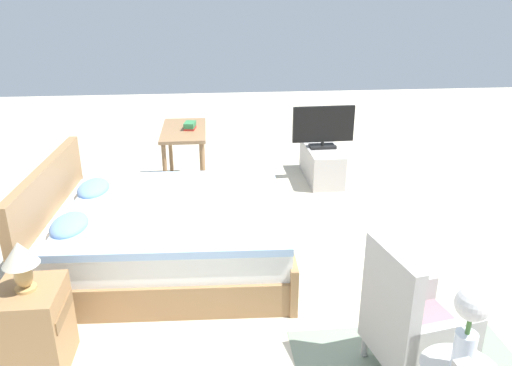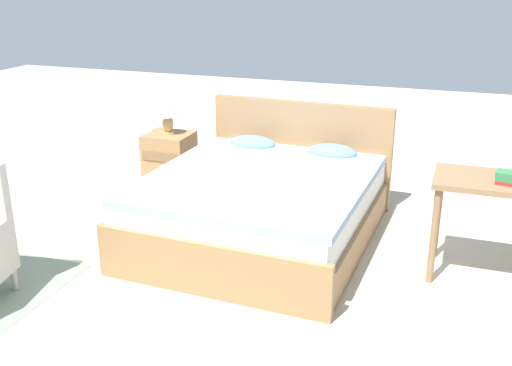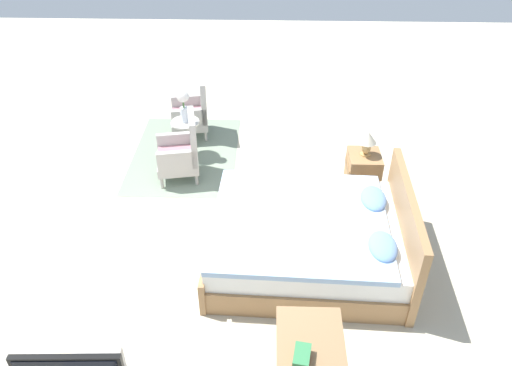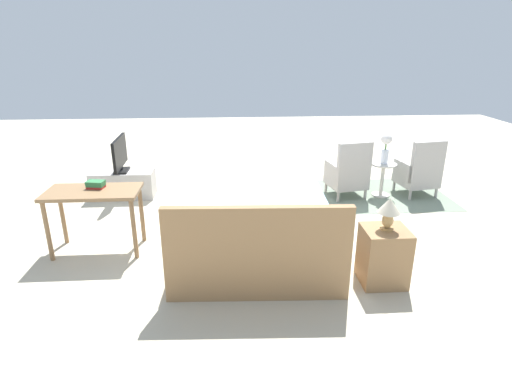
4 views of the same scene
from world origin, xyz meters
TOP-DOWN VIEW (x-y plane):
  - ground_plane at (0.00, 0.00)m, footprint 16.00×16.00m
  - bed at (0.24, 0.90)m, footprint 1.82×2.15m
  - nightstand at (-1.00, 1.63)m, footprint 0.44×0.41m
  - table_lamp at (-1.00, 1.63)m, footprint 0.22×0.22m
  - vanity_desk at (2.08, 0.77)m, footprint 1.04×0.52m
  - book_stack at (2.06, 0.70)m, footprint 0.21×0.15m

SIDE VIEW (x-z plane):
  - ground_plane at x=0.00m, z-range 0.00..0.00m
  - nightstand at x=-1.00m, z-range 0.00..0.59m
  - bed at x=0.24m, z-range -0.18..0.78m
  - vanity_desk at x=2.08m, z-range 0.26..1.02m
  - book_stack at x=2.06m, z-range 0.76..0.84m
  - table_lamp at x=-1.00m, z-range 0.64..0.97m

